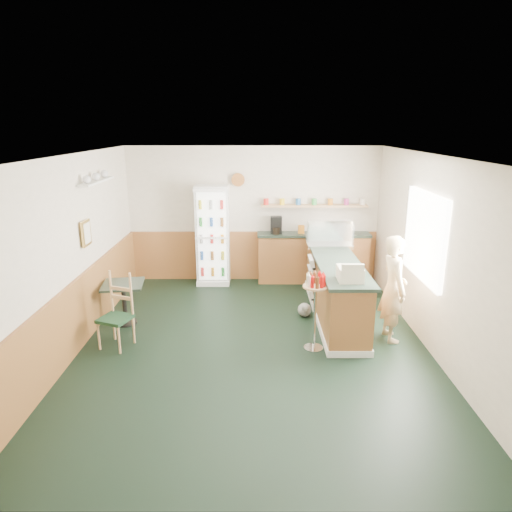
{
  "coord_description": "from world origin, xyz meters",
  "views": [
    {
      "loc": [
        0.05,
        -6.04,
        3.08
      ],
      "look_at": [
        0.05,
        0.6,
        1.17
      ],
      "focal_mm": 32.0,
      "sensor_mm": 36.0,
      "label": 1
    }
  ],
  "objects_px": {
    "shopkeeper": "(393,289)",
    "cafe_chair": "(116,308)",
    "cafe_table": "(124,295)",
    "cash_register": "(350,274)",
    "drinks_fridge": "(213,235)",
    "display_case": "(330,234)",
    "condiment_stand": "(315,298)"
  },
  "relations": [
    {
      "from": "shopkeeper",
      "to": "cafe_chair",
      "type": "relative_size",
      "value": 1.47
    },
    {
      "from": "cafe_table",
      "to": "cash_register",
      "type": "bearing_deg",
      "value": -13.35
    },
    {
      "from": "drinks_fridge",
      "to": "cafe_chair",
      "type": "distance_m",
      "value": 2.98
    },
    {
      "from": "display_case",
      "to": "condiment_stand",
      "type": "height_order",
      "value": "display_case"
    },
    {
      "from": "drinks_fridge",
      "to": "display_case",
      "type": "height_order",
      "value": "drinks_fridge"
    },
    {
      "from": "condiment_stand",
      "to": "cafe_table",
      "type": "xyz_separation_m",
      "value": [
        -2.92,
        0.87,
        -0.29
      ]
    },
    {
      "from": "drinks_fridge",
      "to": "cafe_table",
      "type": "relative_size",
      "value": 2.83
    },
    {
      "from": "cash_register",
      "to": "cafe_table",
      "type": "relative_size",
      "value": 0.51
    },
    {
      "from": "drinks_fridge",
      "to": "shopkeeper",
      "type": "distance_m",
      "value": 3.83
    },
    {
      "from": "drinks_fridge",
      "to": "cafe_chair",
      "type": "bearing_deg",
      "value": -112.94
    },
    {
      "from": "shopkeeper",
      "to": "cafe_table",
      "type": "bearing_deg",
      "value": 77.53
    },
    {
      "from": "cash_register",
      "to": "cafe_chair",
      "type": "xyz_separation_m",
      "value": [
        -3.3,
        0.1,
        -0.54
      ]
    },
    {
      "from": "display_case",
      "to": "cafe_table",
      "type": "height_order",
      "value": "display_case"
    },
    {
      "from": "drinks_fridge",
      "to": "cafe_table",
      "type": "height_order",
      "value": "drinks_fridge"
    },
    {
      "from": "cash_register",
      "to": "shopkeeper",
      "type": "bearing_deg",
      "value": 20.85
    },
    {
      "from": "shopkeeper",
      "to": "cafe_chair",
      "type": "xyz_separation_m",
      "value": [
        -4.0,
        -0.17,
        -0.23
      ]
    },
    {
      "from": "drinks_fridge",
      "to": "shopkeeper",
      "type": "bearing_deg",
      "value": -41.75
    },
    {
      "from": "cash_register",
      "to": "shopkeeper",
      "type": "xyz_separation_m",
      "value": [
        0.7,
        0.26,
        -0.31
      ]
    },
    {
      "from": "drinks_fridge",
      "to": "cash_register",
      "type": "bearing_deg",
      "value": -52.52
    },
    {
      "from": "cafe_table",
      "to": "cafe_chair",
      "type": "bearing_deg",
      "value": -82.21
    },
    {
      "from": "condiment_stand",
      "to": "cafe_table",
      "type": "height_order",
      "value": "condiment_stand"
    },
    {
      "from": "display_case",
      "to": "shopkeeper",
      "type": "relative_size",
      "value": 0.5
    },
    {
      "from": "drinks_fridge",
      "to": "cash_register",
      "type": "relative_size",
      "value": 5.58
    },
    {
      "from": "cash_register",
      "to": "condiment_stand",
      "type": "relative_size",
      "value": 0.32
    },
    {
      "from": "display_case",
      "to": "cafe_chair",
      "type": "distance_m",
      "value": 3.79
    },
    {
      "from": "drinks_fridge",
      "to": "shopkeeper",
      "type": "xyz_separation_m",
      "value": [
        2.85,
        -2.55,
        -0.19
      ]
    },
    {
      "from": "cash_register",
      "to": "cafe_table",
      "type": "bearing_deg",
      "value": 166.98
    },
    {
      "from": "drinks_fridge",
      "to": "shopkeeper",
      "type": "relative_size",
      "value": 1.24
    },
    {
      "from": "cash_register",
      "to": "condiment_stand",
      "type": "xyz_separation_m",
      "value": [
        -0.48,
        -0.06,
        -0.34
      ]
    },
    {
      "from": "condiment_stand",
      "to": "drinks_fridge",
      "type": "bearing_deg",
      "value": 120.33
    },
    {
      "from": "shopkeeper",
      "to": "display_case",
      "type": "bearing_deg",
      "value": 19.06
    },
    {
      "from": "cash_register",
      "to": "display_case",
      "type": "bearing_deg",
      "value": 90.33
    }
  ]
}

